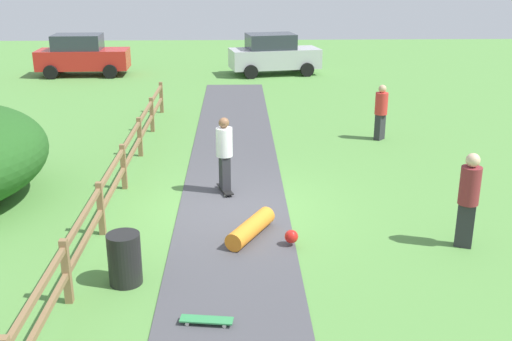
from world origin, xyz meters
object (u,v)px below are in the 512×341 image
bystander_red (381,110)px  parked_car_red (82,55)px  skateboard_loose (207,320)px  bystander_maroon (469,196)px  trash_bin (125,259)px  skater_fallen (254,229)px  parked_car_silver (274,54)px  skater_riding (224,151)px

bystander_red → parked_car_red: bearing=135.8°
skateboard_loose → bystander_maroon: 5.50m
trash_bin → skateboard_loose: (1.42, -1.32, -0.36)m
skater_fallen → parked_car_silver: 18.26m
skater_riding → parked_car_silver: size_ratio=0.40×
trash_bin → parked_car_red: (-5.38, 19.87, 0.51)m
skater_riding → parked_car_red: 17.17m
bystander_red → parked_car_silver: parked_car_silver is taller
trash_bin → parked_car_red: bearing=105.2°
skater_fallen → skateboard_loose: bearing=-104.9°
parked_car_red → trash_bin: bearing=-74.8°
skater_fallen → bystander_red: bearing=59.7°
skater_riding → skateboard_loose: skater_riding is taller
skater_riding → bystander_maroon: bearing=-32.8°
trash_bin → bystander_maroon: (6.21, 1.21, 0.58)m
bystander_maroon → parked_car_silver: parked_car_silver is taller
skateboard_loose → parked_car_red: (-6.80, 21.19, 0.87)m
parked_car_red → parked_car_silver: 9.05m
skater_fallen → skateboard_loose: skater_fallen is taller
skateboard_loose → bystander_maroon: (4.79, 2.53, 0.95)m
skater_riding → parked_car_red: bearing=114.0°
skater_fallen → bystander_red: size_ratio=0.88×
trash_bin → bystander_red: bystander_red is taller
skater_riding → parked_car_red: parked_car_red is taller
skater_riding → bystander_red: 6.38m
parked_car_red → parked_car_silver: (9.05, -0.01, 0.00)m
skater_riding → skateboard_loose: bearing=-91.9°
parked_car_red → parked_car_silver: same height
trash_bin → bystander_maroon: 6.35m
skater_fallen → parked_car_red: bearing=112.7°
bystander_maroon → parked_car_red: 21.97m
skater_riding → bystander_maroon: bystander_maroon is taller
trash_bin → skater_fallen: bearing=37.1°
parked_car_silver → trash_bin: bearing=-100.5°
skater_fallen → bystander_red: bystander_red is taller
skater_fallen → bystander_maroon: bearing=-6.6°
skateboard_loose → parked_car_silver: (2.24, 21.18, 0.87)m
skateboard_loose → skater_riding: bearing=88.1°
skateboard_loose → trash_bin: bearing=137.2°
skateboard_loose → parked_car_red: size_ratio=0.19×
skater_riding → skater_fallen: 2.71m
trash_bin → bystander_red: (6.24, 8.57, 0.47)m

